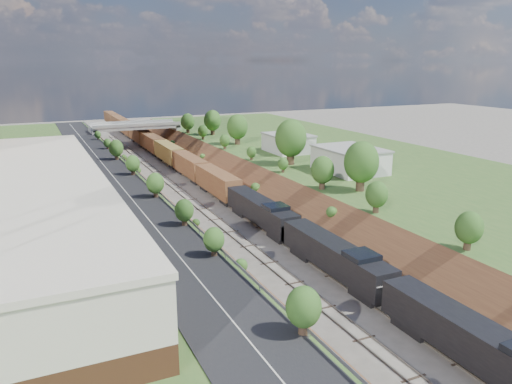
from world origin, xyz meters
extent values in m
cube|color=#376027|center=(33.00, 60.00, 2.50)|extent=(44.00, 180.00, 5.00)
cube|color=brown|center=(-11.00, 60.00, 0.00)|extent=(10.00, 180.00, 10.00)
cube|color=brown|center=(11.00, 60.00, 0.00)|extent=(10.00, 180.00, 10.00)
cube|color=gray|center=(-2.60, 60.00, 0.09)|extent=(1.58, 180.00, 0.18)
cube|color=gray|center=(2.60, 60.00, 0.09)|extent=(1.58, 180.00, 0.18)
cube|color=black|center=(-15.50, 60.00, 5.05)|extent=(8.00, 180.00, 0.10)
cube|color=#99999E|center=(-11.40, 60.00, 5.55)|extent=(0.06, 171.00, 0.30)
cube|color=brown|center=(-28.00, 38.00, 6.10)|extent=(14.00, 62.00, 2.20)
cube|color=beige|center=(-28.00, 38.00, 9.35)|extent=(14.00, 62.00, 4.30)
cube|color=beige|center=(-28.00, 38.00, 11.75)|extent=(14.30, 62.30, 0.50)
cube|color=gray|center=(-11.50, 122.00, 3.10)|extent=(1.50, 8.00, 6.20)
cube|color=gray|center=(11.50, 122.00, 3.10)|extent=(1.50, 8.00, 6.20)
cube|color=gray|center=(0.00, 122.00, 6.20)|extent=(24.00, 8.00, 1.00)
cube|color=gray|center=(0.00, 118.00, 7.00)|extent=(24.00, 0.30, 0.80)
cube|color=gray|center=(0.00, 126.00, 7.00)|extent=(24.00, 0.30, 0.80)
cube|color=silver|center=(23.50, 52.00, 7.00)|extent=(9.00, 12.00, 4.00)
cube|color=silver|center=(23.00, 74.00, 6.80)|extent=(8.00, 10.00, 3.60)
cylinder|color=#473323|center=(17.00, 40.00, 6.31)|extent=(1.30, 1.30, 2.62)
ellipsoid|color=#325C20|center=(17.00, 40.00, 9.46)|extent=(5.25, 5.25, 6.30)
cylinder|color=#473323|center=(-11.80, 20.00, 5.61)|extent=(0.66, 0.66, 1.22)
ellipsoid|color=#325C20|center=(-11.80, 20.00, 7.08)|extent=(2.45, 2.45, 2.94)
cube|color=black|center=(2.60, 5.04, 2.45)|extent=(3.15, 18.90, 3.11)
cube|color=black|center=(2.60, 24.94, 2.45)|extent=(3.15, 18.90, 3.11)
cube|color=black|center=(2.60, 44.84, 2.45)|extent=(3.15, 18.90, 3.11)
cube|color=brown|center=(2.60, 122.28, 2.79)|extent=(3.15, 133.99, 3.78)
camera|label=1|loc=(-28.15, -19.85, 24.13)|focal=35.00mm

